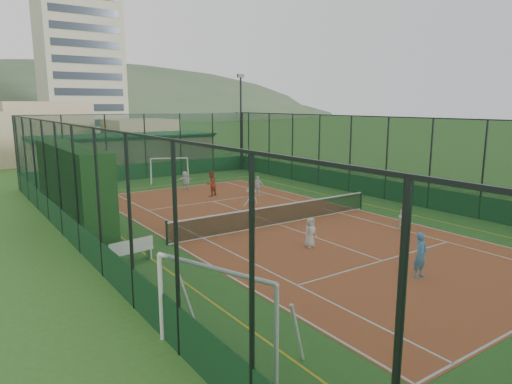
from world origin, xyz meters
The scene contains 19 objects.
ground centered at (0.00, 0.00, 0.00)m, with size 300.00×300.00×0.00m, color #2C6121.
court_slab centered at (0.00, 0.00, 0.01)m, with size 11.17×23.97×0.01m, color #AB4F26.
tennis_net centered at (0.00, 0.00, 0.53)m, with size 11.67×0.12×1.06m, color black, non-canonical shape.
perimeter_fence centered at (0.00, 0.00, 2.50)m, with size 18.12×34.12×5.00m, color black, non-canonical shape.
floodlight_ne centered at (8.60, 16.60, 4.12)m, with size 0.60×0.26×8.25m, color black, non-canonical shape.
clubhouse centered at (0.00, 22.00, 1.57)m, with size 15.20×7.20×3.15m, color tan, non-canonical shape.
apartment_tower centered at (12.00, 82.00, 15.00)m, with size 15.00×12.00×30.00m, color beige.
hedge_left centered at (-8.30, 4.71, 1.95)m, with size 1.34×8.93×3.91m, color black.
white_bench centered at (-7.80, -1.29, 0.48)m, with size 1.72×0.47×0.97m, color white, non-canonical shape.
futsal_goal_near centered at (-8.46, -8.66, 1.11)m, with size 1.00×3.43×2.21m, color white, non-canonical shape.
futsal_goal_far centered at (0.73, 14.26, 0.90)m, with size 2.78×0.81×1.79m, color white, non-canonical shape.
child_near_left centered at (-1.10, -3.59, 0.63)m, with size 0.60×0.39×1.23m, color silver.
child_near_mid centered at (-0.27, -8.19, 0.79)m, with size 0.57×0.37×1.56m, color #4681C6.
child_near_right centered at (4.23, -4.10, 0.66)m, with size 0.64×0.50×1.31m, color white.
child_far_left centered at (0.09, 2.48, 0.71)m, with size 0.91×0.52×1.41m, color white.
child_far_right centered at (3.11, 6.17, 0.66)m, with size 0.76×0.32×1.29m, color white.
child_far_back centered at (0.26, 10.72, 0.66)m, with size 1.20×0.38×1.29m, color white.
coach centered at (0.70, 7.88, 0.80)m, with size 0.77×0.60×1.59m, color #AF1B12.
tennis_balls centered at (1.11, 1.24, 0.04)m, with size 3.91×1.06×0.07m.
Camera 1 is at (-13.08, -17.02, 5.76)m, focal length 32.00 mm.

